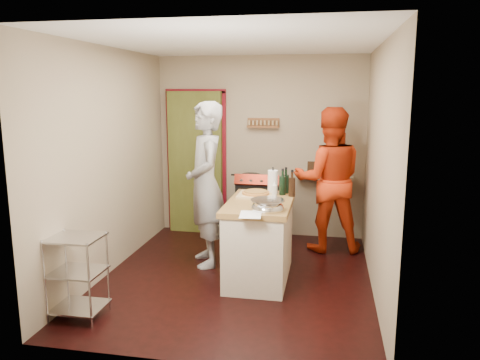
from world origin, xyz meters
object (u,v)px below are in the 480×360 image
object	(u,v)px
wire_shelving	(77,273)
island	(260,238)
person_red	(329,180)
stove	(259,209)
person_stripe	(206,185)

from	to	relation	value
wire_shelving	island	bearing A→B (deg)	38.95
person_red	island	bearing A→B (deg)	50.33
stove	person_red	xyz separation A→B (m)	(0.95, -0.22, 0.50)
person_stripe	person_red	distance (m)	1.67
stove	island	distance (m)	1.40
wire_shelving	stove	bearing A→B (deg)	63.15
wire_shelving	person_red	xyz separation A→B (m)	(2.28, 2.40, 0.51)
stove	wire_shelving	xyz separation A→B (m)	(-1.33, -2.62, -0.01)
wire_shelving	person_red	bearing A→B (deg)	46.47
wire_shelving	person_stripe	distance (m)	1.87
island	person_red	distance (m)	1.45
stove	island	xyz separation A→B (m)	(0.21, -1.38, 0.03)
wire_shelving	person_stripe	bearing A→B (deg)	62.39
person_stripe	person_red	bearing A→B (deg)	95.28
stove	person_stripe	size ratio (longest dim) A/B	0.51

